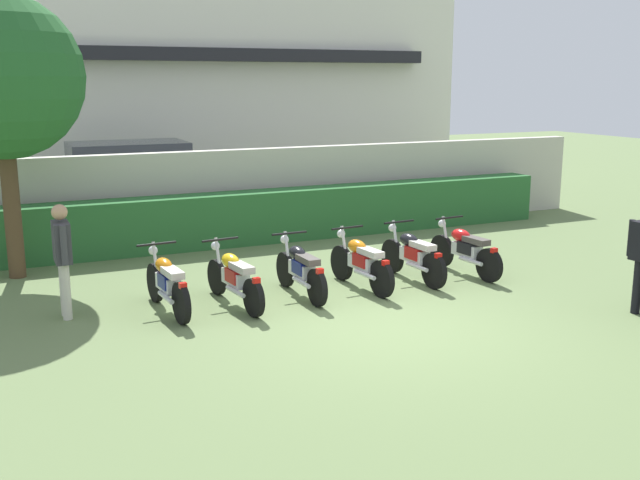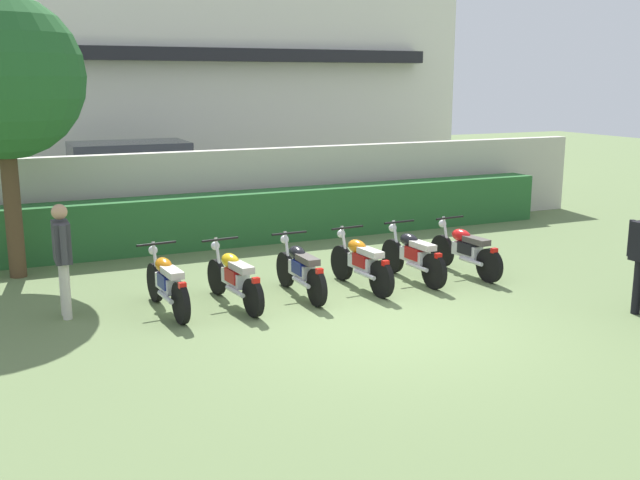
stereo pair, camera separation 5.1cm
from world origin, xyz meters
TOP-DOWN VIEW (x-y plane):
  - ground at (0.00, 0.00)m, footprint 60.00×60.00m
  - building at (0.00, 15.31)m, footprint 18.79×6.50m
  - compound_wall at (0.00, 6.61)m, footprint 17.85×0.30m
  - hedge_row at (0.00, 5.91)m, footprint 14.28×0.70m
  - parked_car at (-1.55, 9.47)m, footprint 4.52×2.11m
  - tree_near_inspector at (-4.50, 4.98)m, footprint 2.72×2.72m
  - motorcycle_in_row_0 at (-2.61, 1.93)m, footprint 0.60×1.83m
  - motorcycle_in_row_1 at (-1.61, 1.85)m, footprint 0.60×1.90m
  - motorcycle_in_row_2 at (-0.51, 1.88)m, footprint 0.60×1.79m
  - motorcycle_in_row_3 at (0.55, 1.86)m, footprint 0.60×1.80m
  - motorcycle_in_row_4 at (1.58, 1.94)m, footprint 0.60×1.81m
  - motorcycle_in_row_5 at (2.63, 1.91)m, footprint 0.60×1.84m
  - inspector_person at (-3.98, 2.30)m, footprint 0.22×0.67m

SIDE VIEW (x-z plane):
  - ground at x=0.00m, z-range 0.00..0.00m
  - motorcycle_in_row_1 at x=-1.61m, z-range -0.03..0.91m
  - motorcycle_in_row_2 at x=-0.51m, z-range -0.03..0.91m
  - motorcycle_in_row_5 at x=2.63m, z-range -0.03..0.92m
  - motorcycle_in_row_4 at x=1.58m, z-range -0.03..0.92m
  - motorcycle_in_row_3 at x=0.55m, z-range -0.03..0.92m
  - motorcycle_in_row_0 at x=-2.61m, z-range -0.03..0.92m
  - hedge_row at x=0.00m, z-range 0.00..1.07m
  - parked_car at x=-1.55m, z-range -0.01..1.88m
  - compound_wall at x=0.00m, z-range 0.00..1.89m
  - inspector_person at x=-3.98m, z-range 0.15..1.79m
  - tree_near_inspector at x=-4.50m, z-range 0.99..5.74m
  - building at x=0.00m, z-range 0.00..7.61m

